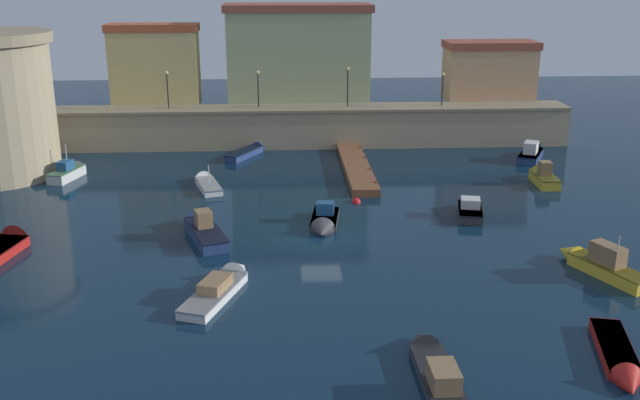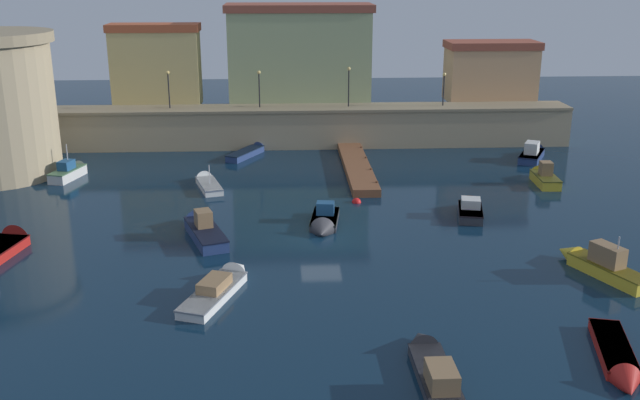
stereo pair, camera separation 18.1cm
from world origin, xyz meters
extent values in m
plane|color=#0C2338|center=(0.00, 0.00, 0.00)|extent=(131.98, 131.98, 0.00)
cube|color=tan|center=(0.00, 23.77, 1.69)|extent=(48.20, 3.54, 3.38)
cube|color=gray|center=(0.00, 23.77, 3.50)|extent=(48.20, 3.84, 0.24)
cube|color=#D5BD75|center=(-13.97, 27.06, 6.76)|extent=(8.06, 3.04, 6.76)
cube|color=#B45130|center=(-13.97, 27.06, 10.49)|extent=(8.39, 3.16, 0.70)
cube|color=#A7B67F|center=(-0.55, 28.27, 7.60)|extent=(13.30, 5.45, 8.43)
cube|color=#964A37|center=(-0.55, 28.27, 12.17)|extent=(13.83, 5.67, 0.70)
cube|color=tan|center=(17.88, 27.59, 5.87)|extent=(8.37, 4.10, 4.97)
cube|color=#9A4936|center=(17.88, 27.59, 8.71)|extent=(8.70, 4.26, 0.70)
cube|color=brown|center=(3.72, 14.76, 0.29)|extent=(2.05, 14.47, 0.59)
cylinder|color=#563320|center=(4.64, 20.19, 0.35)|extent=(0.20, 0.20, 0.70)
cylinder|color=#563320|center=(4.64, 16.57, 0.35)|extent=(0.20, 0.20, 0.70)
cylinder|color=#563320|center=(4.64, 12.95, 0.35)|extent=(0.20, 0.20, 0.70)
cylinder|color=#563320|center=(4.64, 9.33, 0.35)|extent=(0.20, 0.20, 0.70)
cylinder|color=black|center=(-12.43, 23.77, 5.15)|extent=(0.12, 0.12, 3.06)
sphere|color=#F9D172|center=(-12.43, 23.77, 6.83)|extent=(0.32, 0.32, 0.32)
cylinder|color=black|center=(-4.32, 23.77, 5.13)|extent=(0.12, 0.12, 3.01)
sphere|color=#F9D172|center=(-4.32, 23.77, 6.78)|extent=(0.32, 0.32, 0.32)
cylinder|color=black|center=(3.79, 23.77, 5.26)|extent=(0.12, 0.12, 3.28)
sphere|color=#F9D172|center=(3.79, 23.77, 7.05)|extent=(0.32, 0.32, 0.32)
cylinder|color=black|center=(12.53, 23.77, 4.98)|extent=(0.12, 0.12, 2.71)
sphere|color=#F9D172|center=(12.53, 23.77, 6.48)|extent=(0.32, 0.32, 0.32)
cube|color=navy|center=(-7.03, -0.31, 0.37)|extent=(3.16, 5.42, 0.74)
cone|color=navy|center=(-8.08, 2.77, 0.37)|extent=(1.87, 1.81, 1.49)
cube|color=black|center=(-7.03, -0.31, 0.70)|extent=(3.23, 5.53, 0.08)
cube|color=olive|center=(-7.18, 0.11, 1.24)|extent=(1.26, 1.40, 1.00)
cube|color=#99B7C6|center=(-7.36, 0.66, 1.29)|extent=(0.81, 0.33, 0.60)
cube|color=#333338|center=(10.05, 2.93, 0.31)|extent=(2.21, 3.68, 0.62)
cone|color=#333338|center=(10.51, 5.04, 0.31)|extent=(1.61, 1.25, 1.44)
cube|color=black|center=(10.05, 2.93, 0.58)|extent=(2.25, 3.76, 0.08)
cube|color=silver|center=(10.10, 3.17, 0.93)|extent=(1.47, 1.44, 0.61)
cube|color=white|center=(-5.87, -8.67, 0.25)|extent=(3.21, 5.39, 0.50)
cone|color=white|center=(-4.76, -5.62, 0.25)|extent=(1.84, 1.81, 1.44)
cube|color=slate|center=(-5.87, -8.67, 0.46)|extent=(3.27, 5.50, 0.08)
cube|color=olive|center=(-5.80, -8.46, 0.76)|extent=(1.72, 2.22, 0.52)
cube|color=gold|center=(14.96, -7.17, 0.36)|extent=(3.04, 4.88, 0.73)
cone|color=gold|center=(13.78, -4.41, 0.36)|extent=(1.63, 1.70, 1.20)
cube|color=brown|center=(14.96, -7.17, 0.69)|extent=(3.10, 4.97, 0.08)
cube|color=olive|center=(14.88, -6.96, 1.27)|extent=(1.55, 2.07, 1.07)
cylinder|color=#B2B2B7|center=(15.11, -7.52, 1.61)|extent=(0.08, 0.08, 1.75)
cube|color=#333338|center=(3.67, -17.08, 0.23)|extent=(1.43, 5.27, 0.47)
cone|color=#333338|center=(3.64, -13.80, 0.23)|extent=(1.33, 1.41, 1.31)
cube|color=black|center=(3.67, -17.08, 0.43)|extent=(1.46, 5.37, 0.08)
cube|color=olive|center=(3.68, -17.77, 0.87)|extent=(1.11, 1.66, 0.81)
cube|color=gold|center=(17.63, 10.09, 0.38)|extent=(1.63, 3.66, 0.76)
cone|color=gold|center=(17.76, 12.33, 0.38)|extent=(1.41, 1.08, 1.36)
cube|color=#504F19|center=(17.63, 10.09, 0.72)|extent=(1.66, 3.73, 0.08)
cube|color=olive|center=(17.64, 10.20, 1.26)|extent=(0.91, 1.01, 1.01)
cube|color=#99B7C6|center=(17.66, 10.68, 1.31)|extent=(0.77, 0.10, 0.61)
cone|color=red|center=(-18.25, 0.21, 0.31)|extent=(1.99, 1.54, 1.78)
cube|color=red|center=(11.75, -14.95, 0.23)|extent=(2.40, 4.85, 0.46)
cone|color=red|center=(11.05, -17.80, 0.23)|extent=(1.54, 1.57, 1.27)
cube|color=maroon|center=(11.75, -14.95, 0.42)|extent=(2.45, 4.95, 0.08)
cube|color=navy|center=(19.04, 17.45, 0.32)|extent=(3.40, 4.58, 0.64)
cone|color=navy|center=(20.30, 19.87, 0.32)|extent=(1.89, 1.77, 1.49)
cube|color=#131B36|center=(19.04, 17.45, 0.60)|extent=(3.47, 4.67, 0.08)
cube|color=silver|center=(18.94, 17.25, 1.13)|extent=(1.67, 1.89, 0.97)
cube|color=#99B7C6|center=(19.30, 17.95, 1.18)|extent=(0.88, 0.50, 0.58)
cube|color=navy|center=(-5.56, 19.78, 0.29)|extent=(3.23, 4.68, 0.58)
cone|color=navy|center=(-4.19, 22.38, 0.29)|extent=(1.60, 1.68, 1.12)
cube|color=black|center=(-5.56, 19.78, 0.54)|extent=(3.29, 4.78, 0.08)
cube|color=silver|center=(-19.11, 13.59, 0.40)|extent=(2.24, 3.82, 0.80)
cone|color=silver|center=(-18.50, 15.76, 0.40)|extent=(1.47, 1.31, 1.25)
cube|color=#4C7450|center=(-19.11, 13.59, 0.76)|extent=(2.28, 3.90, 0.08)
cube|color=navy|center=(-19.12, 13.54, 1.15)|extent=(1.20, 1.50, 0.70)
cylinder|color=#B2B2B7|center=(-19.05, 13.81, 1.76)|extent=(0.08, 0.08, 1.93)
cube|color=#333338|center=(0.37, 2.32, 0.25)|extent=(2.15, 3.94, 0.49)
cone|color=#333338|center=(0.05, -0.01, 0.25)|extent=(1.69, 1.26, 1.56)
cube|color=black|center=(0.37, 2.32, 0.45)|extent=(2.19, 4.02, 0.08)
cube|color=navy|center=(0.42, 2.69, 0.89)|extent=(1.24, 1.00, 0.80)
cube|color=white|center=(-7.81, 10.31, 0.23)|extent=(2.43, 4.37, 0.47)
cone|color=white|center=(-8.53, 12.82, 0.23)|extent=(1.54, 1.47, 1.27)
cube|color=slate|center=(-7.81, 10.31, 0.43)|extent=(2.47, 4.45, 0.08)
cylinder|color=#B2B2B7|center=(-7.74, 10.04, 1.19)|extent=(0.08, 0.08, 1.45)
sphere|color=red|center=(2.84, 6.49, 0.00)|extent=(0.66, 0.66, 0.66)
camera|label=1|loc=(-2.45, -41.84, 15.85)|focal=40.72mm
camera|label=2|loc=(-2.27, -41.85, 15.85)|focal=40.72mm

